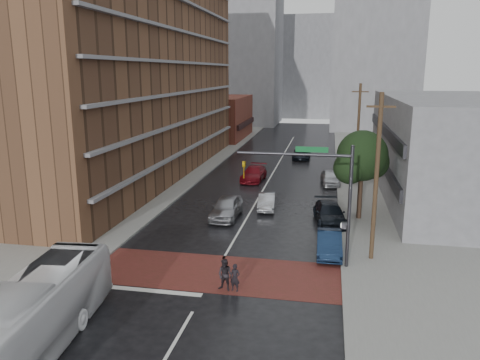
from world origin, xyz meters
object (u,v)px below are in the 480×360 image
Objects in this scene: pedestrian_a at (235,278)px; car_parked_near at (329,243)px; car_parked_mid at (330,213)px; suv_travel at (301,154)px; car_travel_c at (254,174)px; car_parked_far at (330,178)px; car_travel_b at (267,201)px; car_travel_a at (226,207)px; pedestrian_b at (225,275)px; transit_bus at (27,321)px.

pedestrian_a is 7.68m from car_parked_near.
suv_travel is at bearing 89.73° from car_parked_mid.
car_travel_c reaches higher than car_parked_far.
car_travel_c is 20.62m from car_parked_near.
car_travel_c reaches higher than car_travel_b.
car_parked_near is at bearing -96.32° from car_parked_far.
car_travel_a is at bearing -98.99° from suv_travel.
car_travel_b is 10.40m from car_travel_c.
pedestrian_a is 25.18m from car_parked_far.
pedestrian_a is at bearing -74.62° from car_travel_a.
pedestrian_b is at bearing -80.70° from car_travel_c.
car_parked_near is (5.13, -9.03, 0.07)m from car_travel_b.
car_parked_far is (3.71, -13.67, 0.07)m from suv_travel.
transit_bus reaches higher than suv_travel.
transit_bus is 33.94m from car_parked_far.
car_parked_mid reaches higher than car_parked_near.
pedestrian_b is 13.37m from car_parked_mid.
car_travel_b is at bearing 117.98° from car_parked_near.
car_travel_c is 15.02m from car_parked_mid.
car_parked_near is (7.83, -19.07, -0.04)m from car_travel_c.
suv_travel is 1.10× the size of car_parked_far.
car_parked_far is at bearing 65.16° from transit_bus.
transit_bus is 2.60× the size of car_parked_near.
pedestrian_b is 0.44× the size of car_travel_b.
car_parked_near is at bearing 62.64° from pedestrian_b.
car_parked_far is (7.87, 12.65, -0.11)m from car_travel_a.
transit_bus reaches higher than car_parked_mid.
car_travel_b is at bearing -124.26° from car_parked_far.
pedestrian_b is at bearing 43.40° from transit_bus.
pedestrian_b is 25.24m from car_travel_c.
transit_bus is at bearing -129.31° from car_parked_mid.
car_parked_far reaches higher than suv_travel.
transit_bus is 46.23m from suv_travel.
transit_bus is at bearing -111.44° from car_travel_b.
car_travel_c is (-2.70, 10.04, 0.10)m from car_travel_b.
pedestrian_b reaches higher than car_travel_c.
transit_bus is at bearing -122.35° from pedestrian_a.
car_travel_b is 0.82× the size of suv_travel.
pedestrian_a is at bearing -79.55° from car_travel_c.
car_travel_c is (3.83, 32.25, -0.81)m from transit_bus.
pedestrian_b is 0.33× the size of car_parked_mid.
suv_travel is (1.56, 38.40, -0.20)m from pedestrian_b.
pedestrian_a is 38.41m from suv_travel.
car_travel_b is at bearing 103.15° from pedestrian_a.
car_travel_c reaches higher than suv_travel.
car_travel_c is (0.05, 13.03, -0.10)m from car_travel_a.
car_parked_mid is (0.00, 6.26, 0.04)m from car_parked_near.
pedestrian_a is at bearing -107.19° from car_parked_far.
car_parked_mid is (5.13, -2.78, 0.11)m from car_travel_b.
car_parked_mid is (7.83, -12.82, 0.00)m from car_travel_c.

